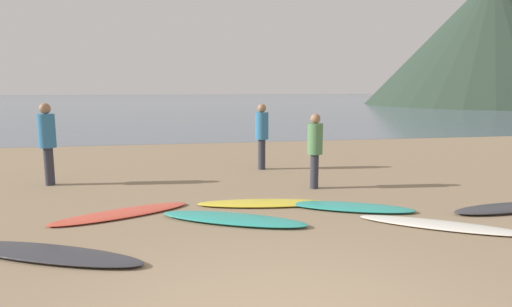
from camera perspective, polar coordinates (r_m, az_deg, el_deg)
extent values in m
cube|color=#8C7559|center=(13.38, -6.54, -0.80)|extent=(120.00, 120.00, 0.20)
cube|color=slate|center=(66.32, -9.65, 6.86)|extent=(140.00, 100.00, 0.01)
cone|color=#28382B|center=(57.19, 28.25, 12.96)|extent=(26.93, 26.93, 14.55)
ellipsoid|color=#333338|center=(6.18, -25.62, -11.74)|extent=(2.66, 1.63, 0.09)
ellipsoid|color=#D84C38|center=(7.63, -17.19, -7.50)|extent=(2.35, 1.47, 0.06)
ellipsoid|color=teal|center=(6.96, -3.03, -8.55)|extent=(2.42, 1.59, 0.09)
ellipsoid|color=yellow|center=(7.89, 0.88, -6.52)|extent=(2.41, 0.85, 0.07)
ellipsoid|color=teal|center=(7.80, 12.25, -6.85)|extent=(2.22, 1.39, 0.08)
ellipsoid|color=silver|center=(7.27, 23.16, -8.63)|extent=(2.33, 1.72, 0.06)
ellipsoid|color=#333338|center=(8.67, 29.83, -6.23)|extent=(2.09, 0.74, 0.09)
cylinder|color=#2D2D38|center=(11.18, 0.75, -0.09)|extent=(0.19, 0.19, 0.78)
cylinder|color=teal|center=(11.09, 0.76, 3.64)|extent=(0.34, 0.34, 0.68)
sphere|color=#936B4C|center=(11.06, 0.77, 5.97)|extent=(0.22, 0.22, 0.22)
cylinder|color=#2D2D38|center=(10.39, -25.49, -1.53)|extent=(0.20, 0.20, 0.82)
cylinder|color=teal|center=(10.29, -25.78, 2.69)|extent=(0.36, 0.36, 0.72)
sphere|color=#936B4C|center=(10.26, -25.95, 5.32)|extent=(0.23, 0.23, 0.23)
cylinder|color=#2D2D38|center=(9.17, 7.66, -2.32)|extent=(0.17, 0.17, 0.73)
cylinder|color=#4C7A4C|center=(9.06, 7.75, 1.91)|extent=(0.32, 0.32, 0.63)
sphere|color=#936B4C|center=(9.02, 7.81, 4.56)|extent=(0.21, 0.21, 0.21)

